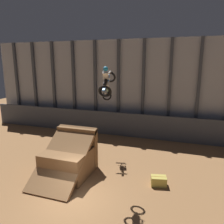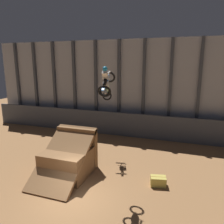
{
  "view_description": "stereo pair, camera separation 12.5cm",
  "coord_description": "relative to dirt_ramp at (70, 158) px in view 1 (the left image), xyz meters",
  "views": [
    {
      "loc": [
        5.2,
        -9.14,
        7.17
      ],
      "look_at": [
        0.17,
        5.8,
        3.59
      ],
      "focal_mm": 35.0,
      "sensor_mm": 36.0,
      "label": 1
    },
    {
      "loc": [
        5.31,
        -9.09,
        7.17
      ],
      "look_at": [
        0.17,
        5.8,
        3.59
      ],
      "focal_mm": 35.0,
      "sensor_mm": 36.0,
      "label": 2
    }
  ],
  "objects": [
    {
      "name": "arena_back_wall",
      "position": [
        1.68,
        9.64,
        3.68
      ],
      "size": [
        32.0,
        0.4,
        9.41
      ],
      "color": "#A3A8B2",
      "rests_on": "ground_plane"
    },
    {
      "name": "dirt_ramp",
      "position": [
        0.0,
        0.0,
        0.0
      ],
      "size": [
        2.86,
        4.38,
        2.96
      ],
      "color": "olive",
      "rests_on": "ground_plane"
    },
    {
      "name": "lower_barrier",
      "position": [
        1.68,
        8.36,
        0.15
      ],
      "size": [
        31.36,
        0.2,
        2.35
      ],
      "color": "#474C56",
      "rests_on": "ground_plane"
    },
    {
      "name": "hay_bale_trackside",
      "position": [
        5.76,
        0.29,
        -0.74
      ],
      "size": [
        1.01,
        0.78,
        0.57
      ],
      "rotation": [
        0.0,
        0.0,
        0.22
      ],
      "color": "#CCB751",
      "rests_on": "ground_plane"
    },
    {
      "name": "rider_bike_left_air",
      "position": [
        1.17,
        3.77,
        4.07
      ],
      "size": [
        1.1,
        1.8,
        1.66
      ],
      "rotation": [
        -0.4,
        0.0,
        0.23
      ],
      "color": "black"
    },
    {
      "name": "traffic_cone_near_ramp",
      "position": [
        -3.2,
        4.28,
        -0.74
      ],
      "size": [
        0.36,
        0.36,
        0.58
      ],
      "color": "black",
      "rests_on": "ground_plane"
    },
    {
      "name": "rider_bike_right_air",
      "position": [
        2.76,
        -0.4,
        5.18
      ],
      "size": [
        0.95,
        1.88,
        1.69
      ],
      "rotation": [
        0.51,
        0.0,
        0.14
      ],
      "color": "black"
    },
    {
      "name": "ground_plane",
      "position": [
        1.68,
        -2.62,
        -1.02
      ],
      "size": [
        60.0,
        60.0,
        0.0
      ],
      "primitive_type": "plane",
      "color": "#996B42"
    }
  ]
}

